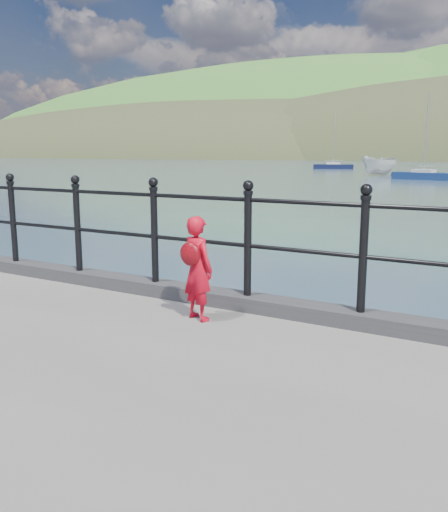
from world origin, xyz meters
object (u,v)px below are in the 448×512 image
Objects in this scene: railing at (199,227)px; launch_white at (379,166)px; child at (197,268)px; sailboat_port at (423,176)px; sailboat_left at (333,167)px.

railing is 58.09m from launch_white.
child is 50.81m from sailboat_port.
sailboat_left is (-18.62, 28.28, -0.00)m from sailboat_port.
sailboat_left is (-12.59, 21.35, -0.75)m from launch_white.
sailboat_port is (-6.94, 50.32, -1.18)m from child.
launch_white is 0.68× the size of sailboat_port.
child is 0.12× the size of sailboat_port.
sailboat_port is (-6.60, 49.76, -1.48)m from railing.
child is at bearing -58.49° from railing.
child is 58.71m from launch_white.
launch_white is 0.65× the size of sailboat_left.
child is 82.66m from sailboat_left.
sailboat_left is at bearing 107.91° from railing.
sailboat_port is at bearing -63.64° from child.
sailboat_port is at bearing 97.55° from railing.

